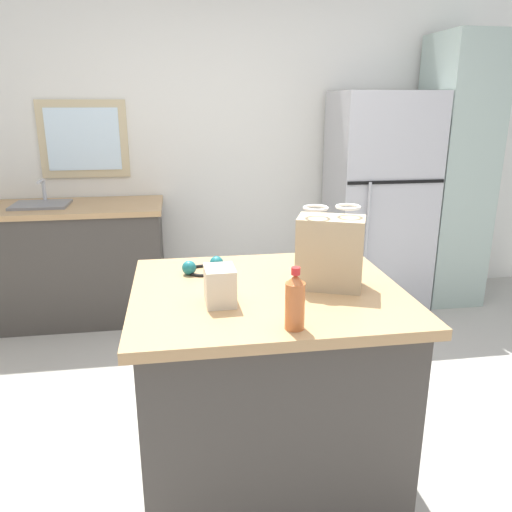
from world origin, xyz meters
The scene contains 10 objects.
ground centered at (0.00, 0.00, 0.00)m, with size 6.78×6.78×0.00m, color #ADA89E.
back_wall centered at (-0.02, 2.23, 1.31)m, with size 5.65×0.13×2.63m.
kitchen_island centered at (-0.07, -0.15, 0.46)m, with size 1.11×0.97×0.92m.
refrigerator centered at (1.21, 1.83, 0.87)m, with size 0.78×0.68×1.74m.
tall_cabinet centered at (1.86, 1.84, 1.09)m, with size 0.47×0.60×2.17m.
sink_counter centered at (-1.24, 1.84, 0.47)m, with size 1.38×0.66×1.10m.
shopping_bag centered at (0.19, -0.17, 1.07)m, with size 0.31×0.25×0.34m.
small_box centered at (-0.28, -0.28, 0.99)m, with size 0.11×0.14×0.15m, color beige.
bottle centered at (-0.05, -0.54, 1.02)m, with size 0.07×0.07×0.22m.
ear_defenders centered at (-0.32, 0.10, 0.94)m, with size 0.19×0.19×0.06m.
Camera 1 is at (-0.42, -2.08, 1.67)m, focal length 35.50 mm.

